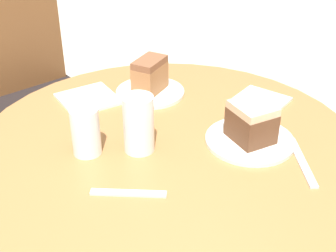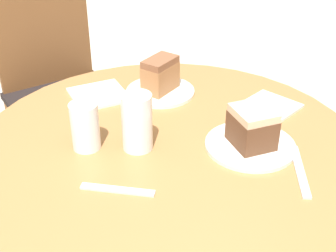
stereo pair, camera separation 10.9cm
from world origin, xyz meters
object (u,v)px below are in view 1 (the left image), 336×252
at_px(glass_water, 86,133).
at_px(plate_near, 250,140).
at_px(cake_slice_far, 150,75).
at_px(plate_far, 150,92).
at_px(glass_lemonade, 139,127).
at_px(cake_slice_near, 252,122).
at_px(chair, 36,94).

bearing_deg(glass_water, plate_near, -29.10).
height_order(cake_slice_far, glass_water, glass_water).
relative_size(plate_near, plate_far, 1.09).
bearing_deg(glass_lemonade, cake_slice_near, -28.96).
height_order(plate_far, glass_water, glass_water).
relative_size(chair, plate_near, 4.46).
bearing_deg(plate_near, glass_water, 150.90).
relative_size(plate_far, cake_slice_far, 1.60).
xyz_separation_m(chair, glass_water, (-0.16, -0.79, 0.28)).
distance_m(plate_far, glass_water, 0.33).
bearing_deg(cake_slice_far, glass_lemonade, -128.75).
bearing_deg(plate_far, glass_water, -149.87).
bearing_deg(plate_near, cake_slice_near, 0.00).
relative_size(cake_slice_near, glass_lemonade, 0.80).
height_order(plate_near, cake_slice_far, cake_slice_far).
relative_size(cake_slice_far, glass_water, 1.07).
distance_m(plate_near, glass_lemonade, 0.27).
bearing_deg(cake_slice_far, chair, 100.48).
height_order(cake_slice_near, glass_lemonade, glass_lemonade).
relative_size(chair, cake_slice_far, 7.77).
relative_size(plate_far, glass_lemonade, 1.42).
height_order(plate_far, cake_slice_far, cake_slice_far).
height_order(plate_near, glass_lemonade, glass_lemonade).
xyz_separation_m(cake_slice_far, glass_lemonade, (-0.18, -0.22, 0.00)).
distance_m(chair, plate_near, 1.02).
bearing_deg(glass_water, cake_slice_near, -29.10).
height_order(chair, glass_lemonade, chair).
distance_m(glass_lemonade, glass_water, 0.12).
height_order(plate_far, cake_slice_near, cake_slice_near).
relative_size(chair, glass_lemonade, 6.87).
bearing_deg(plate_near, glass_lemonade, 151.04).
bearing_deg(cake_slice_far, plate_far, 0.00).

